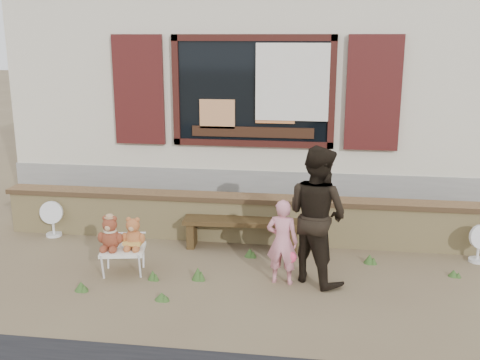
% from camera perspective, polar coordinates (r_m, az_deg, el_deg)
% --- Properties ---
extents(ground, '(80.00, 80.00, 0.00)m').
position_cam_1_polar(ground, '(7.27, -0.69, -8.83)').
color(ground, brown).
rests_on(ground, ground).
extents(shopfront, '(8.04, 5.13, 4.00)m').
position_cam_1_polar(shopfront, '(11.17, 2.91, 9.91)').
color(shopfront, '#BBB497').
rests_on(shopfront, ground).
extents(brick_wall, '(7.10, 0.36, 0.67)m').
position_cam_1_polar(brick_wall, '(8.08, 0.41, -3.83)').
color(brick_wall, tan).
rests_on(brick_wall, ground).
extents(bench, '(1.64, 0.42, 0.42)m').
position_cam_1_polar(bench, '(7.80, 0.24, -4.81)').
color(bench, '#352612').
rests_on(bench, ground).
extents(folding_chair, '(0.61, 0.56, 0.32)m').
position_cam_1_polar(folding_chair, '(7.15, -11.80, -7.05)').
color(folding_chair, white).
rests_on(folding_chair, ground).
extents(teddy_bear_left, '(0.37, 0.33, 0.43)m').
position_cam_1_polar(teddy_bear_left, '(7.08, -13.02, -5.17)').
color(teddy_bear_left, brown).
rests_on(teddy_bear_left, folding_chair).
extents(teddy_bear_right, '(0.35, 0.32, 0.41)m').
position_cam_1_polar(teddy_bear_right, '(7.04, -10.76, -5.26)').
color(teddy_bear_right, brown).
rests_on(teddy_bear_right, folding_chair).
extents(child, '(0.40, 0.29, 1.04)m').
position_cam_1_polar(child, '(6.67, 4.31, -6.28)').
color(child, pink).
rests_on(child, ground).
extents(adult, '(1.02, 1.00, 1.66)m').
position_cam_1_polar(adult, '(6.68, 7.83, -3.51)').
color(adult, black).
rests_on(adult, ground).
extents(fan_left, '(0.34, 0.23, 0.54)m').
position_cam_1_polar(fan_left, '(8.71, -18.49, -3.72)').
color(fan_left, silver).
rests_on(fan_left, ground).
extents(fan_right, '(0.33, 0.22, 0.52)m').
position_cam_1_polar(fan_right, '(7.97, 23.10, -5.91)').
color(fan_right, silver).
rests_on(fan_right, ground).
extents(grass_tufts, '(4.52, 1.56, 0.15)m').
position_cam_1_polar(grass_tufts, '(6.98, -0.88, -9.34)').
color(grass_tufts, '#335321').
rests_on(grass_tufts, ground).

